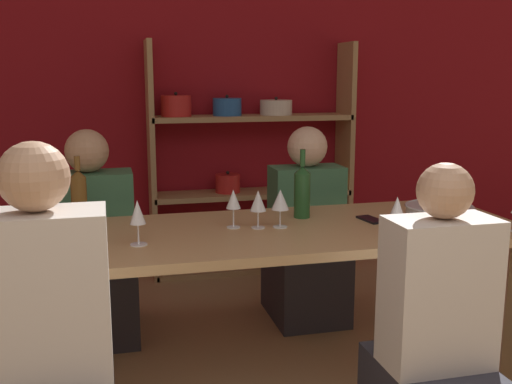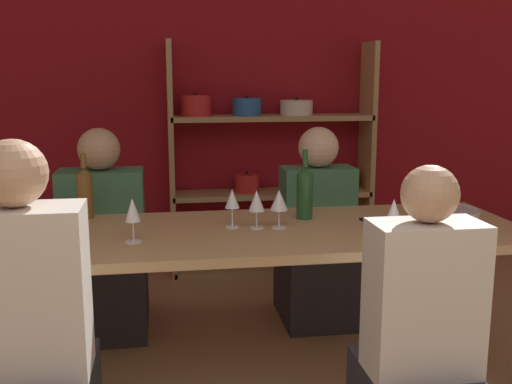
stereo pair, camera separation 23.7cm
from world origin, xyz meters
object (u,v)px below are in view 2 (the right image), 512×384
(wine_glass_white_b, at_px, (133,212))
(wine_glass_empty_c, at_px, (449,182))
(wine_glass_empty_b, at_px, (279,201))
(wine_glass_red_a, at_px, (257,202))
(wine_glass_empty_a, at_px, (40,215))
(person_far_b, at_px, (104,259))
(wine_bottle_dark, at_px, (305,192))
(cell_phone, at_px, (373,222))
(wine_glass_red_b, at_px, (232,200))
(mixing_bowl, at_px, (444,217))
(person_near_a, at_px, (29,381))
(wine_bottle_green, at_px, (85,192))
(dining_table, at_px, (259,249))
(wine_glass_red_c, at_px, (394,213))
(person_far_a, at_px, (316,250))
(person_near_b, at_px, (420,370))
(shelf_unit, at_px, (275,174))

(wine_glass_white_b, xyz_separation_m, wine_glass_empty_c, (1.60, 0.45, 0.00))
(wine_glass_empty_b, height_order, wine_glass_white_b, wine_glass_white_b)
(wine_glass_empty_c, bearing_deg, wine_glass_red_a, -164.31)
(wine_glass_empty_a, distance_m, person_far_b, 1.00)
(wine_bottle_dark, height_order, cell_phone, wine_bottle_dark)
(wine_glass_empty_a, bearing_deg, wine_glass_red_b, 13.58)
(wine_bottle_dark, height_order, wine_glass_red_b, wine_bottle_dark)
(mixing_bowl, bearing_deg, person_near_a, -160.19)
(wine_bottle_green, relative_size, wine_glass_white_b, 1.68)
(wine_glass_empty_b, distance_m, wine_glass_red_b, 0.21)
(dining_table, distance_m, wine_glass_red_c, 0.62)
(dining_table, distance_m, person_far_a, 0.87)
(person_far_a, distance_m, person_near_b, 1.45)
(wine_glass_red_b, relative_size, wine_glass_empty_c, 0.98)
(wine_glass_red_b, xyz_separation_m, person_near_b, (0.55, -0.81, -0.45))
(dining_table, relative_size, wine_glass_red_b, 13.70)
(shelf_unit, height_order, wine_bottle_green, shelf_unit)
(shelf_unit, xyz_separation_m, person_near_a, (-1.25, -2.35, -0.26))
(dining_table, xyz_separation_m, person_far_b, (-0.75, 0.75, -0.24))
(shelf_unit, distance_m, wine_glass_empty_c, 1.50)
(person_near_a, bearing_deg, wine_bottle_dark, 38.09)
(wine_glass_empty_c, relative_size, person_far_b, 0.16)
(wine_glass_empty_b, height_order, wine_glass_red_b, same)
(cell_phone, bearing_deg, wine_glass_empty_a, -173.46)
(wine_bottle_green, xyz_separation_m, person_near_b, (1.22, -1.09, -0.45))
(mixing_bowl, distance_m, cell_phone, 0.31)
(wine_glass_red_a, bearing_deg, mixing_bowl, -7.52)
(person_near_b, bearing_deg, wine_glass_white_b, 147.45)
(mixing_bowl, distance_m, wine_bottle_green, 1.67)
(cell_phone, xyz_separation_m, person_far_b, (-1.29, 0.71, -0.34))
(wine_glass_empty_b, height_order, person_far_b, person_far_b)
(person_far_a, bearing_deg, wine_bottle_green, 16.34)
(wine_glass_empty_c, height_order, person_near_a, person_near_a)
(person_near_b, bearing_deg, person_near_a, 177.49)
(dining_table, xyz_separation_m, wine_glass_red_c, (0.50, -0.30, 0.21))
(wine_glass_empty_c, relative_size, person_far_a, 0.16)
(person_near_a, distance_m, person_far_b, 1.44)
(wine_bottle_dark, distance_m, person_far_b, 1.24)
(wine_glass_white_b, relative_size, wine_glass_red_c, 1.01)
(wine_glass_white_b, distance_m, wine_glass_empty_c, 1.66)
(wine_glass_empty_a, relative_size, person_far_a, 0.15)
(mixing_bowl, distance_m, wine_glass_red_a, 0.85)
(shelf_unit, xyz_separation_m, person_far_b, (-1.14, -0.91, -0.30))
(person_far_b, bearing_deg, wine_glass_red_c, 140.26)
(dining_table, distance_m, person_near_b, 0.90)
(wine_glass_empty_a, relative_size, wine_glass_red_c, 0.95)
(wine_glass_red_c, xyz_separation_m, person_near_b, (-0.06, -0.45, -0.45))
(wine_bottle_dark, xyz_separation_m, wine_glass_empty_b, (-0.16, -0.16, -0.01))
(wine_bottle_green, bearing_deg, wine_glass_red_a, -22.06)
(wine_glass_empty_b, relative_size, person_near_a, 0.14)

